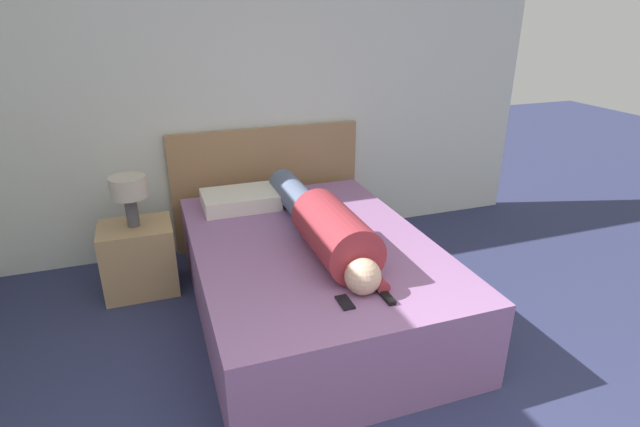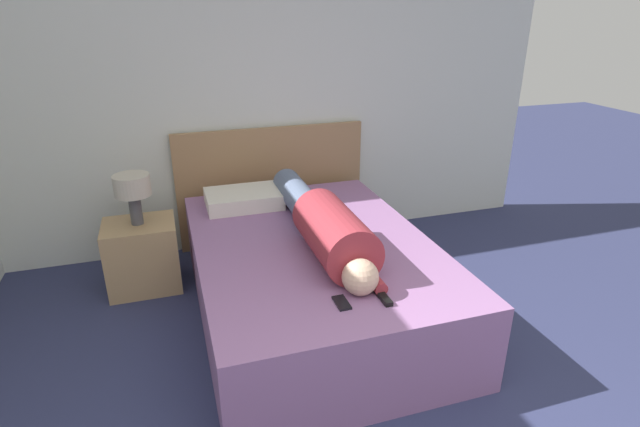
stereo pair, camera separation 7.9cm
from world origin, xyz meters
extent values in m
cube|color=silver|center=(0.00, 3.45, 1.30)|extent=(5.11, 0.06, 2.60)
cube|color=#936699|center=(0.15, 2.20, 0.26)|extent=(1.45, 2.07, 0.52)
cube|color=#A37A51|center=(0.15, 3.38, 0.50)|extent=(1.57, 0.04, 0.99)
cube|color=tan|center=(-0.91, 2.89, 0.25)|extent=(0.49, 0.40, 0.50)
cylinder|color=#4C4C51|center=(-0.91, 2.89, 0.60)|extent=(0.08, 0.08, 0.21)
cylinder|color=beige|center=(-0.91, 2.89, 0.78)|extent=(0.24, 0.24, 0.14)
sphere|color=#DBB293|center=(0.20, 1.53, 0.62)|extent=(0.19, 0.19, 0.19)
cylinder|color=#992D38|center=(0.20, 1.93, 0.68)|extent=(0.32, 0.68, 0.32)
cylinder|color=slate|center=(0.20, 2.68, 0.63)|extent=(0.21, 0.81, 0.21)
cylinder|color=#992D38|center=(0.30, 1.58, 0.56)|extent=(0.07, 0.22, 0.07)
cube|color=silver|center=(-0.16, 2.94, 0.58)|extent=(0.55, 0.38, 0.11)
cube|color=black|center=(0.30, 1.45, 0.53)|extent=(0.04, 0.15, 0.02)
cube|color=black|center=(0.08, 1.47, 0.53)|extent=(0.06, 0.13, 0.01)
camera|label=1|loc=(-0.74, -0.49, 1.90)|focal=28.00mm
camera|label=2|loc=(-0.67, -0.52, 1.90)|focal=28.00mm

